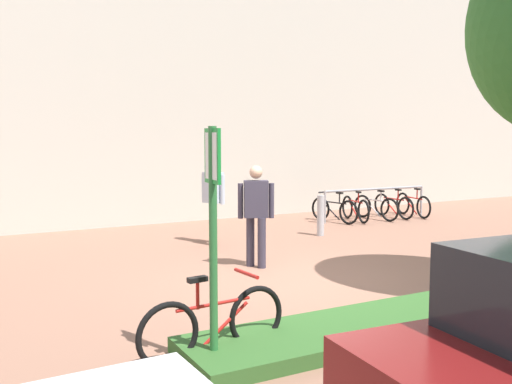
{
  "coord_description": "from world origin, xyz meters",
  "views": [
    {
      "loc": [
        -4.56,
        -7.26,
        2.26
      ],
      "look_at": [
        -0.02,
        1.14,
        1.28
      ],
      "focal_mm": 40.4,
      "sensor_mm": 36.0,
      "label": 1
    }
  ],
  "objects": [
    {
      "name": "parking_sign_post",
      "position": [
        -2.35,
        -2.31,
        1.52
      ],
      "size": [
        0.08,
        0.36,
        2.32
      ],
      "color": "#2D7238",
      "rests_on": "ground"
    },
    {
      "name": "bike_at_sign",
      "position": [
        -2.26,
        -2.11,
        0.35
      ],
      "size": [
        1.68,
        0.42,
        0.86
      ],
      "color": "black",
      "rests_on": "ground"
    },
    {
      "name": "bike_rack_cluster",
      "position": [
        5.32,
        4.44,
        0.35
      ],
      "size": [
        3.21,
        1.68,
        0.83
      ],
      "color": "#99999E",
      "rests_on": "ground"
    },
    {
      "name": "ground_plane",
      "position": [
        0.0,
        0.0,
        0.0
      ],
      "size": [
        60.0,
        60.0,
        0.0
      ],
      "primitive_type": "plane",
      "color": "#936651"
    },
    {
      "name": "building_facade",
      "position": [
        0.0,
        7.02,
        5.0
      ],
      "size": [
        28.0,
        1.2,
        10.0
      ],
      "primitive_type": "cube",
      "color": "beige",
      "rests_on": "ground"
    },
    {
      "name": "bollard_steel",
      "position": [
        2.66,
        3.1,
        0.45
      ],
      "size": [
        0.16,
        0.16,
        0.9
      ],
      "primitive_type": "cylinder",
      "color": "#ADADB2",
      "rests_on": "ground"
    },
    {
      "name": "planter_strip",
      "position": [
        0.87,
        -2.31,
        0.08
      ],
      "size": [
        7.0,
        1.1,
        0.16
      ],
      "primitive_type": "cube",
      "color": "#336028",
      "rests_on": "ground"
    },
    {
      "name": "person_suited_dark",
      "position": [
        -0.02,
        1.15,
        0.98
      ],
      "size": [
        0.57,
        0.38,
        1.72
      ],
      "color": "#383342",
      "rests_on": "ground"
    },
    {
      "name": "person_shirt_blue",
      "position": [
        0.19,
        3.37,
        0.98
      ],
      "size": [
        0.38,
        0.57,
        1.72
      ],
      "color": "#383342",
      "rests_on": "ground"
    }
  ]
}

